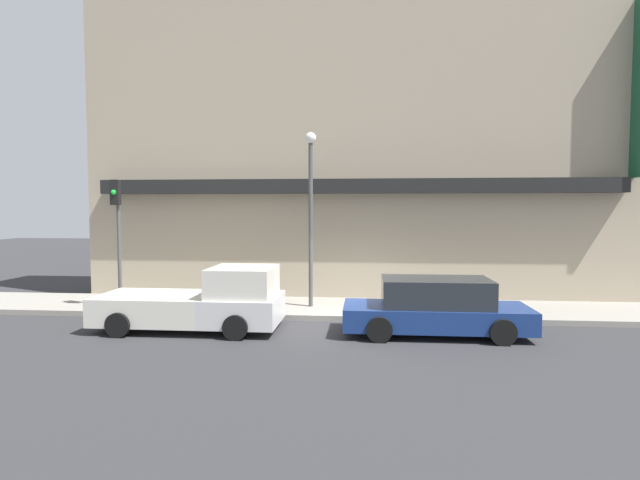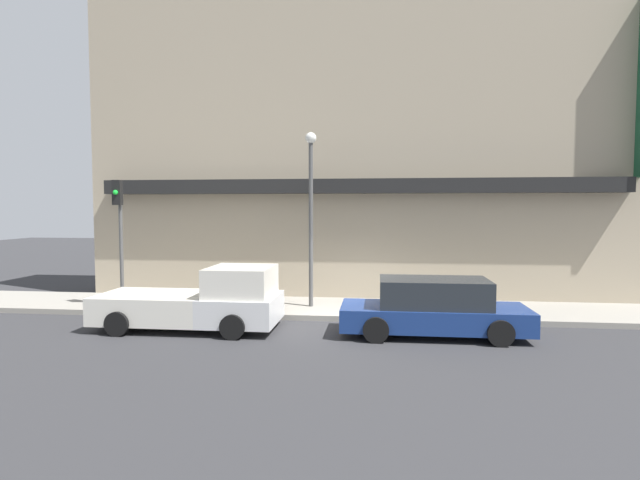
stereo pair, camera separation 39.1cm
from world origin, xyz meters
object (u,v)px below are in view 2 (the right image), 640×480
object	(u,v)px
parked_car	(434,308)
fire_hydrant	(438,306)
pickup_truck	(201,302)
traffic_light	(119,221)
street_lamp	(311,199)

from	to	relation	value
parked_car	fire_hydrant	xyz separation A→B (m)	(0.33, 1.74, -0.28)
pickup_truck	fire_hydrant	distance (m)	6.96
parked_car	traffic_light	xyz separation A→B (m)	(-9.80, 1.90, 2.25)
fire_hydrant	street_lamp	world-z (taller)	street_lamp
traffic_light	street_lamp	bearing A→B (deg)	7.81
parked_car	street_lamp	xyz separation A→B (m)	(-3.66, 2.75, 2.97)
street_lamp	pickup_truck	bearing A→B (deg)	-134.95
fire_hydrant	street_lamp	xyz separation A→B (m)	(-3.99, 1.01, 3.25)
parked_car	street_lamp	world-z (taller)	street_lamp
pickup_truck	fire_hydrant	world-z (taller)	pickup_truck
street_lamp	traffic_light	size ratio (longest dim) A/B	1.37
parked_car	traffic_light	distance (m)	10.23
street_lamp	traffic_light	xyz separation A→B (m)	(-6.14, -0.84, -0.72)
parked_car	street_lamp	bearing A→B (deg)	144.27
parked_car	street_lamp	size ratio (longest dim) A/B	0.86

